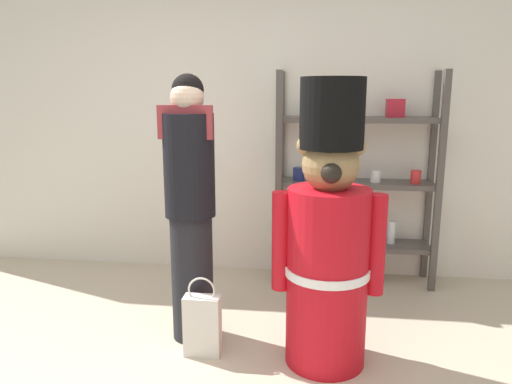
{
  "coord_description": "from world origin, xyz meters",
  "views": [
    {
      "loc": [
        0.54,
        -1.95,
        1.58
      ],
      "look_at": [
        0.21,
        0.78,
        1.0
      ],
      "focal_mm": 33.57,
      "sensor_mm": 36.0,
      "label": 1
    }
  ],
  "objects_px": {
    "merchandise_shelf": "(355,179)",
    "person_shopper": "(190,205)",
    "shopping_bag": "(202,324)",
    "teddy_bear_guard": "(328,243)"
  },
  "relations": [
    {
      "from": "merchandise_shelf",
      "to": "shopping_bag",
      "type": "bearing_deg",
      "value": -126.93
    },
    {
      "from": "person_shopper",
      "to": "teddy_bear_guard",
      "type": "bearing_deg",
      "value": -13.08
    },
    {
      "from": "merchandise_shelf",
      "to": "person_shopper",
      "type": "relative_size",
      "value": 1.03
    },
    {
      "from": "merchandise_shelf",
      "to": "person_shopper",
      "type": "distance_m",
      "value": 1.55
    },
    {
      "from": "person_shopper",
      "to": "shopping_bag",
      "type": "height_order",
      "value": "person_shopper"
    },
    {
      "from": "teddy_bear_guard",
      "to": "person_shopper",
      "type": "relative_size",
      "value": 0.98
    },
    {
      "from": "merchandise_shelf",
      "to": "person_shopper",
      "type": "height_order",
      "value": "merchandise_shelf"
    },
    {
      "from": "merchandise_shelf",
      "to": "shopping_bag",
      "type": "relative_size",
      "value": 3.49
    },
    {
      "from": "teddy_bear_guard",
      "to": "shopping_bag",
      "type": "xyz_separation_m",
      "value": [
        -0.74,
        -0.02,
        -0.54
      ]
    },
    {
      "from": "teddy_bear_guard",
      "to": "shopping_bag",
      "type": "bearing_deg",
      "value": -178.33
    }
  ]
}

